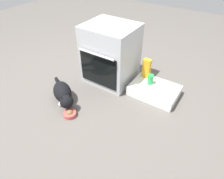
# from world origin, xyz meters

# --- Properties ---
(ground) EXTENTS (8.00, 8.00, 0.00)m
(ground) POSITION_xyz_m (0.00, 0.00, 0.00)
(ground) COLOR #56514C
(oven) EXTENTS (0.58, 0.56, 0.72)m
(oven) POSITION_xyz_m (-0.02, 0.38, 0.36)
(oven) COLOR #B7BABF
(oven) RESTS_ON ground
(pantry_cabinet) EXTENTS (0.54, 0.38, 0.12)m
(pantry_cabinet) POSITION_xyz_m (0.59, 0.39, 0.06)
(pantry_cabinet) COLOR white
(pantry_cabinet) RESTS_ON ground
(food_bowl) EXTENTS (0.13, 0.13, 0.07)m
(food_bowl) POSITION_xyz_m (0.00, -0.42, 0.03)
(food_bowl) COLOR #C64C47
(food_bowl) RESTS_ON ground
(cat) EXTENTS (0.60, 0.41, 0.21)m
(cat) POSITION_xyz_m (-0.21, -0.29, 0.11)
(cat) COLOR black
(cat) RESTS_ON ground
(juice_carton) EXTENTS (0.09, 0.06, 0.24)m
(juice_carton) POSITION_xyz_m (0.41, 0.51, 0.24)
(juice_carton) COLOR orange
(juice_carton) RESTS_ON pantry_cabinet
(soda_can) EXTENTS (0.07, 0.07, 0.12)m
(soda_can) POSITION_xyz_m (0.52, 0.41, 0.18)
(soda_can) COLOR green
(soda_can) RESTS_ON pantry_cabinet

